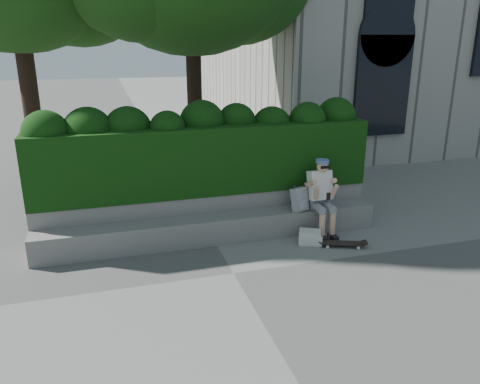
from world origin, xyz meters
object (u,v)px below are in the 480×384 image
object	(u,v)px
skateboard	(343,243)
backpack_plaid	(300,199)
person	(321,194)
backpack_ground	(310,237)

from	to	relation	value
skateboard	backpack_plaid	xyz separation A→B (m)	(-0.50, 0.75, 0.60)
person	backpack_ground	world-z (taller)	person
skateboard	backpack_ground	bearing A→B (deg)	171.29
skateboard	backpack_plaid	bearing A→B (deg)	144.62
person	skateboard	size ratio (longest dim) A/B	1.84
skateboard	backpack_ground	world-z (taller)	backpack_ground
person	backpack_plaid	world-z (taller)	person
backpack_plaid	skateboard	bearing A→B (deg)	-77.97
person	skateboard	xyz separation A→B (m)	(0.12, -0.67, -0.69)
backpack_plaid	backpack_ground	size ratio (longest dim) A/B	1.13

